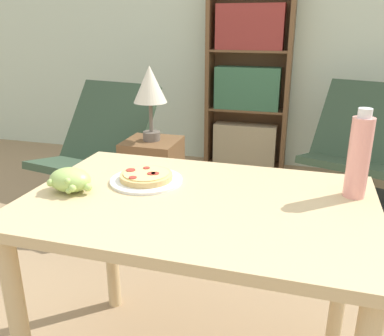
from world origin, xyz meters
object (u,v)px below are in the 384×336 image
(lounge_chair_near, at_px, (98,172))
(side_table, at_px, (153,182))
(table_lamp, at_px, (150,88))
(bookshelf, at_px, (248,86))
(drink_bottle, at_px, (359,156))
(lounge_chair_far, at_px, (354,169))
(grape_bunch, at_px, (70,180))
(pizza_on_plate, at_px, (146,178))

(lounge_chair_near, relative_size, side_table, 1.52)
(table_lamp, bearing_deg, bookshelf, 73.31)
(drink_bottle, distance_m, lounge_chair_far, 1.79)
(grape_bunch, distance_m, bookshelf, 2.60)
(drink_bottle, height_order, lounge_chair_near, drink_bottle)
(lounge_chair_far, height_order, table_lamp, table_lamp)
(drink_bottle, height_order, table_lamp, table_lamp)
(table_lamp, bearing_deg, pizza_on_plate, -68.97)
(lounge_chair_far, relative_size, table_lamp, 1.99)
(pizza_on_plate, distance_m, lounge_chair_far, 2.02)
(lounge_chair_near, xyz_separation_m, bookshelf, (0.86, 1.26, 0.47))
(side_table, bearing_deg, grape_bunch, -80.39)
(lounge_chair_far, bearing_deg, bookshelf, 162.22)
(side_table, bearing_deg, drink_bottle, -42.39)
(grape_bunch, xyz_separation_m, table_lamp, (-0.21, 1.25, 0.12))
(bookshelf, height_order, side_table, bookshelf)
(pizza_on_plate, bearing_deg, drink_bottle, 5.85)
(lounge_chair_far, bearing_deg, table_lamp, -134.10)
(drink_bottle, bearing_deg, lounge_chair_far, 83.59)
(pizza_on_plate, relative_size, table_lamp, 0.55)
(pizza_on_plate, distance_m, bookshelf, 2.44)
(grape_bunch, height_order, side_table, grape_bunch)
(lounge_chair_near, height_order, table_lamp, table_lamp)
(pizza_on_plate, relative_size, bookshelf, 0.16)
(pizza_on_plate, xyz_separation_m, lounge_chair_near, (-0.88, 1.17, -0.48))
(table_lamp, bearing_deg, grape_bunch, -80.39)
(pizza_on_plate, relative_size, drink_bottle, 0.89)
(lounge_chair_far, xyz_separation_m, table_lamp, (-1.31, -0.65, 0.63))
(grape_bunch, xyz_separation_m, drink_bottle, (0.91, 0.22, 0.10))
(grape_bunch, relative_size, bookshelf, 0.10)
(side_table, bearing_deg, bookshelf, 73.31)
(bookshelf, distance_m, table_lamp, 1.41)
(pizza_on_plate, height_order, grape_bunch, grape_bunch)
(grape_bunch, relative_size, lounge_chair_near, 0.18)
(drink_bottle, xyz_separation_m, lounge_chair_near, (-1.58, 1.10, -0.60))
(grape_bunch, distance_m, table_lamp, 1.27)
(bookshelf, relative_size, side_table, 2.77)
(bookshelf, bearing_deg, drink_bottle, -73.07)
(table_lamp, bearing_deg, lounge_chair_far, 26.36)
(pizza_on_plate, distance_m, grape_bunch, 0.26)
(pizza_on_plate, height_order, bookshelf, bookshelf)
(lounge_chair_far, height_order, bookshelf, bookshelf)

